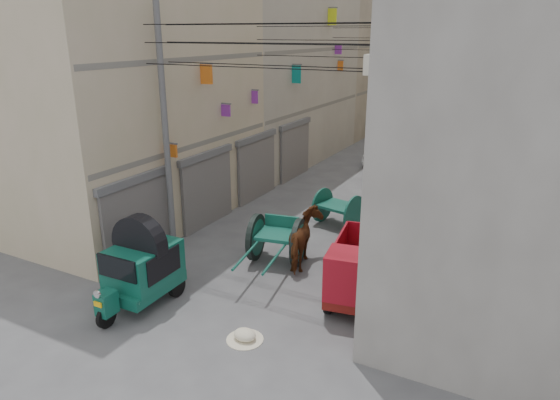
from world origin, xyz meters
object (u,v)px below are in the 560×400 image
Objects in this scene: mini_truck at (358,275)px; distant_car_grey at (443,143)px; auto_rickshaw at (142,264)px; distant_car_white at (382,152)px; tonga_cart at (277,239)px; horse at (305,239)px; feed_sack at (245,335)px; second_cart at (338,208)px; distant_car_green at (451,106)px.

mini_truck reaches higher than distant_car_grey.
auto_rickshaw is 5.87m from mini_truck.
auto_rickshaw is at bearing 84.38° from distant_car_white.
auto_rickshaw is 0.77× the size of tonga_cart.
tonga_cart is (2.02, 3.95, -0.34)m from auto_rickshaw.
distant_car_grey is (0.75, 18.56, -0.32)m from horse.
distant_car_white is 1.07× the size of distant_car_grey.
auto_rickshaw is 18.16m from distant_car_white.
distant_car_grey is (0.28, 22.98, 0.42)m from feed_sack.
auto_rickshaw is 0.76× the size of distant_car_white.
feed_sack is (0.83, -8.10, -0.58)m from second_cart.
tonga_cart is 14.18m from distant_car_white.
auto_rickshaw reaches higher than feed_sack.
auto_rickshaw is 8.28m from second_cart.
mini_truck is 3.51m from feed_sack.
horse is at bearing 87.45° from distant_car_green.
horse is 0.57× the size of distant_car_white.
second_cart is at bearing 71.54° from tonga_cart.
distant_car_green is (-0.75, 35.08, -0.15)m from tonga_cart.
horse is at bearing 3.80° from tonga_cart.
feed_sack is at bearing 95.00° from distant_car_white.
horse is 0.61× the size of distant_car_grey.
tonga_cart is at bearing 91.51° from distant_car_white.
second_cart reaches higher than distant_car_grey.
distant_car_green is (-2.41, 16.29, 0.09)m from distant_car_grey.
tonga_cart is 6.33× the size of feed_sack.
auto_rickshaw is 1.54× the size of second_cart.
distant_car_white is at bearing 82.98° from tonga_cart.
horse reaches higher than distant_car_white.
mini_truck reaches higher than distant_car_white.
mini_truck is 6.07× the size of feed_sack.
feed_sack is at bearing -5.24° from auto_rickshaw.
horse is at bearing 53.83° from auto_rickshaw.
horse is at bearing 95.27° from distant_car_white.
distant_car_grey is at bearing 74.48° from tonga_cart.
auto_rickshaw is at bearing 175.98° from feed_sack.
distant_car_green is at bearing 80.76° from tonga_cart.
second_cart is 8.17m from feed_sack.
auto_rickshaw is at bearing -90.65° from distant_car_grey.
horse is 18.57m from distant_car_grey.
feed_sack is at bearing -71.51° from second_cart.
feed_sack is 39.33m from distant_car_green.
distant_car_white is at bearing -100.79° from horse.
distant_car_grey is (2.52, 4.63, -0.06)m from distant_car_white.
tonga_cart is 1.04× the size of mini_truck.
tonga_cart is 1.99× the size of second_cart.
horse is 14.04m from distant_car_white.
distant_car_grey is at bearing 93.15° from distant_car_green.
tonga_cart is 18.86m from distant_car_grey.
horse is (0.36, -3.68, 0.16)m from second_cart.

